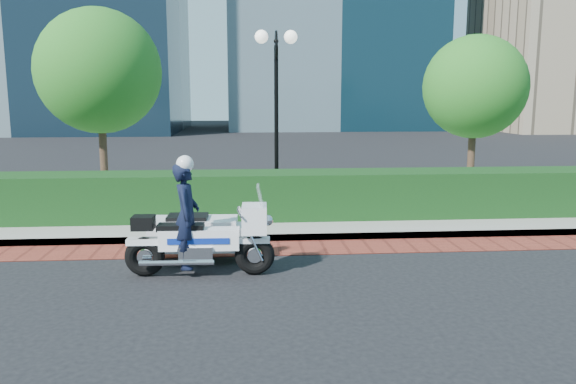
{
  "coord_description": "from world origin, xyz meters",
  "views": [
    {
      "loc": [
        0.2,
        -8.59,
        2.78
      ],
      "look_at": [
        1.02,
        1.88,
        1.0
      ],
      "focal_mm": 35.0,
      "sensor_mm": 36.0,
      "label": 1
    }
  ],
  "objects": [
    {
      "name": "police_motorcycle",
      "position": [
        -0.6,
        0.35,
        0.65
      ],
      "size": [
        2.35,
        1.66,
        1.91
      ],
      "rotation": [
        0.0,
        0.0,
        -0.03
      ],
      "color": "black",
      "rests_on": "ground"
    },
    {
      "name": "lamppost",
      "position": [
        1.0,
        5.2,
        2.96
      ],
      "size": [
        1.02,
        0.7,
        4.21
      ],
      "color": "black",
      "rests_on": "sidewalk"
    },
    {
      "name": "hedge_main",
      "position": [
        0.0,
        3.6,
        0.65
      ],
      "size": [
        18.0,
        1.2,
        1.0
      ],
      "primitive_type": "cube",
      "color": "black",
      "rests_on": "sidewalk"
    },
    {
      "name": "tree_b",
      "position": [
        -3.5,
        6.5,
        3.43
      ],
      "size": [
        3.2,
        3.2,
        4.89
      ],
      "color": "#332319",
      "rests_on": "sidewalk"
    },
    {
      "name": "tree_c",
      "position": [
        6.5,
        6.5,
        3.05
      ],
      "size": [
        2.8,
        2.8,
        4.3
      ],
      "color": "#332319",
      "rests_on": "sidewalk"
    },
    {
      "name": "sidewalk",
      "position": [
        0.0,
        6.0,
        0.07
      ],
      "size": [
        60.0,
        8.0,
        0.15
      ],
      "primitive_type": "cube",
      "color": "gray",
      "rests_on": "ground"
    },
    {
      "name": "ground",
      "position": [
        0.0,
        0.0,
        0.0
      ],
      "size": [
        120.0,
        120.0,
        0.0
      ],
      "primitive_type": "plane",
      "color": "black",
      "rests_on": "ground"
    },
    {
      "name": "brick_strip",
      "position": [
        0.0,
        1.5,
        0.01
      ],
      "size": [
        60.0,
        1.0,
        0.01
      ],
      "primitive_type": "cube",
      "color": "maroon",
      "rests_on": "ground"
    }
  ]
}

